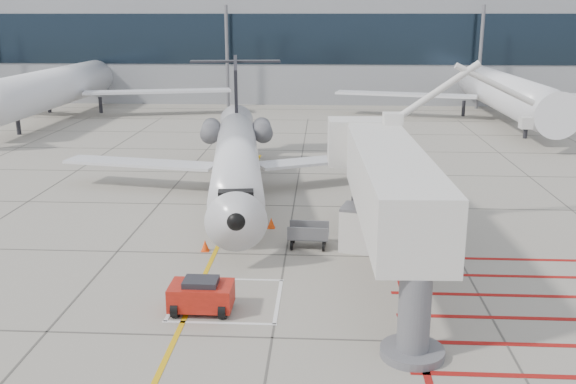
{
  "coord_description": "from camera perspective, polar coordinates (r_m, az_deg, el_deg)",
  "views": [
    {
      "loc": [
        1.66,
        -24.01,
        10.79
      ],
      "look_at": [
        0.0,
        6.0,
        2.5
      ],
      "focal_mm": 40.0,
      "sensor_mm": 36.0,
      "label": 1
    }
  ],
  "objects": [
    {
      "name": "bg_aircraft_b",
      "position": [
        75.74,
        -19.31,
        10.97
      ],
      "size": [
        36.17,
        40.19,
        12.06
      ],
      "primitive_type": null,
      "color": "silver",
      "rests_on": "ground_plane"
    },
    {
      "name": "cone_nose",
      "position": [
        30.71,
        -7.38,
        -4.74
      ],
      "size": [
        0.39,
        0.39,
        0.55
      ],
      "primitive_type": "cone",
      "color": "#E63C0C",
      "rests_on": "ground_plane"
    },
    {
      "name": "terminal_glass_band",
      "position": [
        80.44,
        9.37,
        13.24
      ],
      "size": [
        180.0,
        0.1,
        6.0
      ],
      "primitive_type": "cube",
      "color": "black",
      "rests_on": "ground_plane"
    },
    {
      "name": "cone_side",
      "position": [
        33.69,
        -1.5,
        -2.75
      ],
      "size": [
        0.41,
        0.41,
        0.57
      ],
      "primitive_type": "cone",
      "color": "#E4400C",
      "rests_on": "ground_plane"
    },
    {
      "name": "terminal_building",
      "position": [
        94.45,
        8.45,
        12.96
      ],
      "size": [
        180.0,
        28.0,
        14.0
      ],
      "primitive_type": "cube",
      "color": "gray",
      "rests_on": "ground_plane"
    },
    {
      "name": "pushback_tug",
      "position": [
        24.58,
        -7.71,
        -8.99
      ],
      "size": [
        2.36,
        1.48,
        1.37
      ],
      "primitive_type": null,
      "rotation": [
        0.0,
        0.0,
        -0.01
      ],
      "color": "#B01C11",
      "rests_on": "ground_plane"
    },
    {
      "name": "regional_jet",
      "position": [
        37.13,
        -4.65,
        4.54
      ],
      "size": [
        26.67,
        31.85,
        7.62
      ],
      "primitive_type": null,
      "rotation": [
        0.0,
        0.0,
        0.13
      ],
      "color": "silver",
      "rests_on": "ground_plane"
    },
    {
      "name": "bg_aircraft_c",
      "position": [
        72.55,
        18.15,
        10.64
      ],
      "size": [
        34.12,
        37.91,
        11.37
      ],
      "primitive_type": null,
      "color": "silver",
      "rests_on": "ground_plane"
    },
    {
      "name": "ground_plane",
      "position": [
        26.37,
        -0.73,
        -8.73
      ],
      "size": [
        260.0,
        260.0,
        0.0
      ],
      "primitive_type": "plane",
      "color": "gray",
      "rests_on": "ground"
    },
    {
      "name": "jet_bridge",
      "position": [
        26.42,
        9.16,
        -0.48
      ],
      "size": [
        9.25,
        18.5,
        7.28
      ],
      "primitive_type": null,
      "rotation": [
        0.0,
        0.0,
        0.03
      ],
      "color": "silver",
      "rests_on": "ground_plane"
    },
    {
      "name": "ground_power_unit",
      "position": [
        30.53,
        7.32,
        -3.28
      ],
      "size": [
        3.0,
        2.2,
        2.13
      ],
      "primitive_type": null,
      "rotation": [
        0.0,
        0.0,
        -0.26
      ],
      "color": "silver",
      "rests_on": "ground_plane"
    },
    {
      "name": "baggage_cart",
      "position": [
        30.86,
        1.82,
        -3.85
      ],
      "size": [
        1.99,
        1.33,
        1.22
      ],
      "primitive_type": null,
      "rotation": [
        0.0,
        0.0,
        -0.06
      ],
      "color": "#535357",
      "rests_on": "ground_plane"
    }
  ]
}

